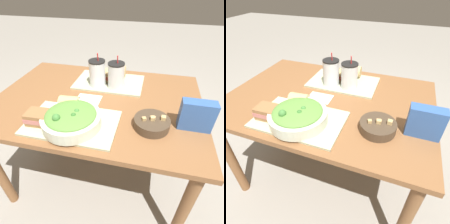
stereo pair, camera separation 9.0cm
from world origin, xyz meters
TOP-DOWN VIEW (x-y plane):
  - ground_plane at (0.00, 0.00)m, footprint 12.00×12.00m
  - dining_table at (0.00, 0.00)m, footprint 1.24×0.88m
  - tray_near at (-0.05, -0.26)m, footprint 0.46×0.29m
  - tray_far at (0.03, 0.21)m, footprint 0.46×0.29m
  - salad_bowl at (-0.04, -0.28)m, footprint 0.29×0.29m
  - soup_bowl at (0.34, -0.19)m, footprint 0.18×0.18m
  - sandwich_near at (-0.21, -0.30)m, footprint 0.13×0.10m
  - baguette_near at (-0.10, -0.16)m, footprint 0.11×0.09m
  - sandwich_far at (0.02, 0.23)m, footprint 0.14×0.13m
  - baguette_far at (0.08, 0.31)m, footprint 0.08×0.08m
  - drink_cup_dark at (-0.04, 0.14)m, footprint 0.11×0.11m
  - drink_cup_red at (0.09, 0.14)m, footprint 0.11×0.11m
  - chip_bag at (0.54, -0.15)m, footprint 0.16×0.06m
  - napkin_folded at (-0.05, -0.02)m, footprint 0.15×0.10m

SIDE VIEW (x-z plane):
  - ground_plane at x=0.00m, z-range 0.00..0.00m
  - dining_table at x=0.00m, z-range 0.26..0.99m
  - napkin_folded at x=-0.05m, z-range 0.73..0.73m
  - tray_near at x=-0.05m, z-range 0.73..0.74m
  - tray_far at x=0.03m, z-range 0.73..0.74m
  - soup_bowl at x=0.34m, z-range 0.72..0.79m
  - sandwich_near at x=-0.21m, z-range 0.74..0.81m
  - sandwich_far at x=0.02m, z-range 0.74..0.81m
  - baguette_near at x=-0.10m, z-range 0.74..0.82m
  - baguette_far at x=0.08m, z-range 0.74..0.82m
  - salad_bowl at x=-0.04m, z-range 0.73..0.83m
  - chip_bag at x=0.54m, z-range 0.73..0.88m
  - drink_cup_red at x=0.09m, z-range 0.71..0.92m
  - drink_cup_dark at x=-0.04m, z-range 0.71..0.93m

